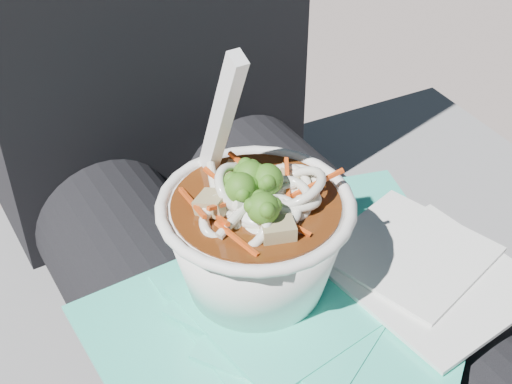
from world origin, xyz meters
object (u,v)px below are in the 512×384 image
lap (289,331)px  person_body (237,250)px  plastic_bag (292,298)px  udon_bowl (256,232)px

lap → person_body: (-0.00, 0.09, 0.03)m
person_body → plastic_bag: bearing=-99.5°
lap → udon_bowl: bearing=-165.8°
lap → plastic_bag: size_ratio=1.43×
lap → plastic_bag: (-0.02, -0.03, 0.08)m
person_body → udon_bowl: size_ratio=5.01×
udon_bowl → lap: bearing=14.2°
person_body → lap: bearing=-90.0°
plastic_bag → udon_bowl: udon_bowl is taller
person_body → plastic_bag: 0.14m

